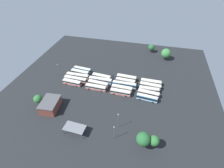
{
  "coord_description": "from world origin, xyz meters",
  "views": [
    {
      "loc": [
        21.17,
        -84.17,
        69.69
      ],
      "look_at": [
        0.51,
        -1.19,
        1.47
      ],
      "focal_mm": 27.99,
      "sensor_mm": 36.0,
      "label": 1
    }
  ],
  "objects_px": {
    "bus_row2_slot2": "(124,85)",
    "tree_north_edge": "(143,139)",
    "bus_row3_slot1": "(148,94)",
    "bus_row1_slot2": "(100,80)",
    "bus_row2_slot3": "(125,81)",
    "bus_row2_slot4": "(126,78)",
    "bus_row3_slot4": "(151,82)",
    "tree_northwest": "(38,99)",
    "bus_row2_slot0": "(121,92)",
    "bus_row3_slot0": "(147,98)",
    "lamp_post_mid_lot": "(58,69)",
    "maintenance_shelter": "(75,128)",
    "lamp_post_by_building": "(114,132)",
    "tree_west_edge": "(154,141)",
    "depot_building": "(50,105)",
    "bus_row0_slot0": "(72,82)",
    "bus_row1_slot3": "(102,77)",
    "bus_row1_slot0": "(96,87)",
    "lamp_post_far_corner": "(118,120)",
    "bus_row0_slot2": "(78,76)",
    "tree_northeast": "(151,47)",
    "bus_row0_slot4": "(82,70)",
    "bus_row0_slot1": "(75,79)",
    "bus_row2_slot1": "(122,88)",
    "bus_row0_slot3": "(80,73)",
    "tree_south_edge": "(166,53)",
    "bus_row3_slot3": "(150,86)",
    "bus_row3_slot2": "(149,90)"
  },
  "relations": [
    {
      "from": "bus_row2_slot3",
      "to": "maintenance_shelter",
      "type": "xyz_separation_m",
      "value": [
        -16.14,
        -42.45,
        1.64
      ]
    },
    {
      "from": "bus_row3_slot3",
      "to": "lamp_post_mid_lot",
      "type": "height_order",
      "value": "lamp_post_mid_lot"
    },
    {
      "from": "bus_row2_slot4",
      "to": "bus_row3_slot4",
      "type": "bearing_deg",
      "value": -3.96
    },
    {
      "from": "bus_row2_slot1",
      "to": "bus_row3_slot2",
      "type": "height_order",
      "value": "same"
    },
    {
      "from": "bus_row2_slot1",
      "to": "bus_row0_slot3",
      "type": "bearing_deg",
      "value": 162.89
    },
    {
      "from": "bus_row1_slot3",
      "to": "bus_row2_slot4",
      "type": "relative_size",
      "value": 0.99
    },
    {
      "from": "bus_row2_slot0",
      "to": "bus_row2_slot4",
      "type": "height_order",
      "value": "same"
    },
    {
      "from": "bus_row0_slot2",
      "to": "tree_northeast",
      "type": "bearing_deg",
      "value": 47.07
    },
    {
      "from": "bus_row0_slot1",
      "to": "lamp_post_by_building",
      "type": "distance_m",
      "value": 49.32
    },
    {
      "from": "tree_west_edge",
      "to": "lamp_post_by_building",
      "type": "bearing_deg",
      "value": 178.41
    },
    {
      "from": "bus_row2_slot1",
      "to": "bus_row3_slot4",
      "type": "bearing_deg",
      "value": 31.72
    },
    {
      "from": "bus_row1_slot2",
      "to": "tree_south_edge",
      "type": "bearing_deg",
      "value": 44.69
    },
    {
      "from": "bus_row3_slot4",
      "to": "bus_row3_slot1",
      "type": "bearing_deg",
      "value": -93.55
    },
    {
      "from": "bus_row0_slot3",
      "to": "depot_building",
      "type": "bearing_deg",
      "value": -95.48
    },
    {
      "from": "bus_row2_slot2",
      "to": "lamp_post_mid_lot",
      "type": "relative_size",
      "value": 1.72
    },
    {
      "from": "bus_row2_slot3",
      "to": "bus_row2_slot0",
      "type": "bearing_deg",
      "value": -94.33
    },
    {
      "from": "bus_row0_slot4",
      "to": "bus_row1_slot3",
      "type": "xyz_separation_m",
      "value": [
        15.29,
        -4.74,
        -0.0
      ]
    },
    {
      "from": "bus_row0_slot4",
      "to": "bus_row3_slot0",
      "type": "height_order",
      "value": "same"
    },
    {
      "from": "bus_row1_slot2",
      "to": "depot_building",
      "type": "height_order",
      "value": "depot_building"
    },
    {
      "from": "bus_row3_slot1",
      "to": "bus_row2_slot2",
      "type": "bearing_deg",
      "value": 162.84
    },
    {
      "from": "bus_row1_slot3",
      "to": "bus_row3_slot1",
      "type": "relative_size",
      "value": 1.01
    },
    {
      "from": "bus_row1_slot2",
      "to": "bus_row2_slot3",
      "type": "bearing_deg",
      "value": 9.51
    },
    {
      "from": "bus_row1_slot2",
      "to": "bus_row2_slot4",
      "type": "distance_m",
      "value": 17.21
    },
    {
      "from": "bus_row0_slot0",
      "to": "bus_row0_slot4",
      "type": "xyz_separation_m",
      "value": [
        1.14,
        14.99,
        0.0
      ]
    },
    {
      "from": "bus_row2_slot0",
      "to": "bus_row3_slot0",
      "type": "bearing_deg",
      "value": -4.1
    },
    {
      "from": "bus_row0_slot1",
      "to": "tree_south_edge",
      "type": "distance_m",
      "value": 70.57
    },
    {
      "from": "bus_row1_slot2",
      "to": "tree_northwest",
      "type": "relative_size",
      "value": 2.12
    },
    {
      "from": "bus_row1_slot0",
      "to": "maintenance_shelter",
      "type": "distance_m",
      "value": 32.15
    },
    {
      "from": "tree_west_edge",
      "to": "depot_building",
      "type": "bearing_deg",
      "value": 169.24
    },
    {
      "from": "bus_row3_slot4",
      "to": "lamp_post_by_building",
      "type": "relative_size",
      "value": 1.54
    },
    {
      "from": "bus_row1_slot3",
      "to": "tree_north_edge",
      "type": "relative_size",
      "value": 1.38
    },
    {
      "from": "bus_row0_slot0",
      "to": "bus_row2_slot1",
      "type": "height_order",
      "value": "same"
    },
    {
      "from": "bus_row3_slot1",
      "to": "lamp_post_far_corner",
      "type": "height_order",
      "value": "lamp_post_far_corner"
    },
    {
      "from": "bus_row0_slot0",
      "to": "lamp_post_mid_lot",
      "type": "distance_m",
      "value": 15.01
    },
    {
      "from": "bus_row1_slot3",
      "to": "bus_row2_slot4",
      "type": "distance_m",
      "value": 16.4
    },
    {
      "from": "bus_row2_slot0",
      "to": "tree_south_edge",
      "type": "bearing_deg",
      "value": 62.45
    },
    {
      "from": "bus_row1_slot0",
      "to": "bus_row1_slot2",
      "type": "relative_size",
      "value": 0.86
    },
    {
      "from": "bus_row1_slot2",
      "to": "bus_row2_slot3",
      "type": "relative_size",
      "value": 1.21
    },
    {
      "from": "bus_row2_slot2",
      "to": "tree_north_edge",
      "type": "xyz_separation_m",
      "value": [
        15.52,
        -39.2,
        4.37
      ]
    },
    {
      "from": "bus_row2_slot4",
      "to": "bus_row1_slot2",
      "type": "bearing_deg",
      "value": -157.25
    },
    {
      "from": "tree_northwest",
      "to": "bus_row0_slot3",
      "type": "bearing_deg",
      "value": 72.14
    },
    {
      "from": "depot_building",
      "to": "lamp_post_far_corner",
      "type": "distance_m",
      "value": 38.01
    },
    {
      "from": "tree_north_edge",
      "to": "bus_row1_slot2",
      "type": "bearing_deg",
      "value": 127.98
    },
    {
      "from": "bus_row3_slot4",
      "to": "maintenance_shelter",
      "type": "bearing_deg",
      "value": -125.28
    },
    {
      "from": "bus_row3_slot0",
      "to": "tree_west_edge",
      "type": "distance_m",
      "value": 30.19
    },
    {
      "from": "bus_row0_slot0",
      "to": "bus_row1_slot3",
      "type": "relative_size",
      "value": 0.95
    },
    {
      "from": "tree_west_edge",
      "to": "tree_northwest",
      "type": "relative_size",
      "value": 1.05
    },
    {
      "from": "maintenance_shelter",
      "to": "lamp_post_by_building",
      "type": "xyz_separation_m",
      "value": [
        18.51,
        1.19,
        1.13
      ]
    },
    {
      "from": "bus_row1_slot2",
      "to": "bus_row3_slot1",
      "type": "relative_size",
      "value": 1.19
    },
    {
      "from": "depot_building",
      "to": "lamp_post_by_building",
      "type": "bearing_deg",
      "value": -14.91
    }
  ]
}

